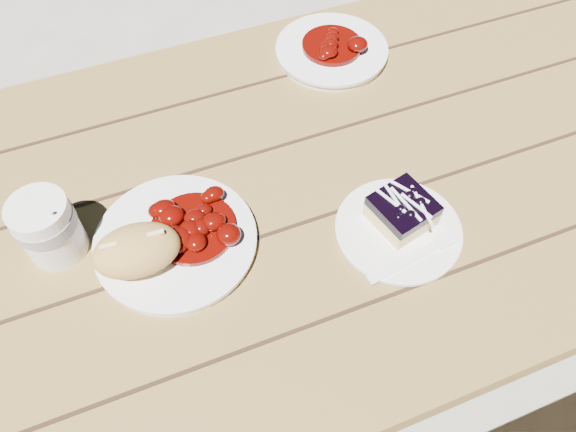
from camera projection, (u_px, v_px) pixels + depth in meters
name	position (u px, v px, depth m)	size (l,w,h in m)	color
ground	(283.00, 356.00, 1.52)	(60.00, 60.00, 0.00)	gray
picnic_table	(281.00, 240.00, 1.04)	(2.00, 1.55, 0.75)	brown
main_plate	(176.00, 242.00, 0.83)	(0.24, 0.24, 0.02)	white
goulash_stew	(192.00, 222.00, 0.82)	(0.13, 0.13, 0.04)	#530702
bread_roll	(137.00, 250.00, 0.78)	(0.12, 0.08, 0.06)	tan
dessert_plate	(398.00, 231.00, 0.85)	(0.19, 0.19, 0.01)	white
blueberry_cake	(402.00, 211.00, 0.84)	(0.10, 0.10, 0.05)	#EFD282
fork_dessert	(405.00, 262.00, 0.81)	(0.03, 0.16, 0.01)	white
coffee_cup	(48.00, 228.00, 0.79)	(0.08, 0.08, 0.11)	white
second_plate	(331.00, 51.00, 1.08)	(0.21, 0.21, 0.02)	white
second_stew	(332.00, 39.00, 1.06)	(0.12, 0.12, 0.04)	#530702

